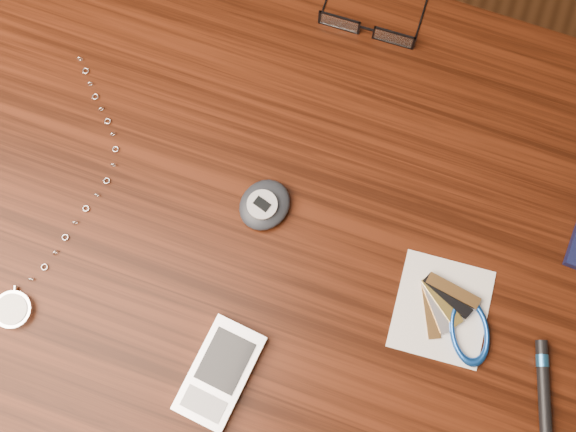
# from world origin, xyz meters

# --- Properties ---
(ground) EXTENTS (3.80, 3.80, 0.00)m
(ground) POSITION_xyz_m (0.00, 0.00, 0.00)
(ground) COLOR #472814
(ground) RESTS_ON ground
(desk) EXTENTS (1.00, 0.70, 0.75)m
(desk) POSITION_xyz_m (0.00, 0.00, 0.65)
(desk) COLOR #341408
(desk) RESTS_ON ground
(eyeglasses) EXTENTS (0.12, 0.12, 0.03)m
(eyeglasses) POSITION_xyz_m (0.10, 0.28, 0.76)
(eyeglasses) COLOR black
(eyeglasses) RESTS_ON desk
(pocket_watch) EXTENTS (0.10, 0.31, 0.01)m
(pocket_watch) POSITION_xyz_m (-0.15, -0.15, 0.76)
(pocket_watch) COLOR silver
(pocket_watch) RESTS_ON desk
(pda_phone) EXTENTS (0.07, 0.11, 0.02)m
(pda_phone) POSITION_xyz_m (0.08, -0.15, 0.76)
(pda_phone) COLOR silver
(pda_phone) RESTS_ON desk
(pedometer) EXTENTS (0.07, 0.07, 0.02)m
(pedometer) POSITION_xyz_m (0.06, 0.04, 0.76)
(pedometer) COLOR black
(pedometer) RESTS_ON desk
(notepad_keys) EXTENTS (0.12, 0.11, 0.01)m
(notepad_keys) POSITION_xyz_m (0.29, -0.01, 0.75)
(notepad_keys) COLOR silver
(notepad_keys) RESTS_ON desk
(black_blue_pen) EXTENTS (0.04, 0.09, 0.01)m
(black_blue_pen) POSITION_xyz_m (0.39, -0.05, 0.76)
(black_blue_pen) COLOR black
(black_blue_pen) RESTS_ON desk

